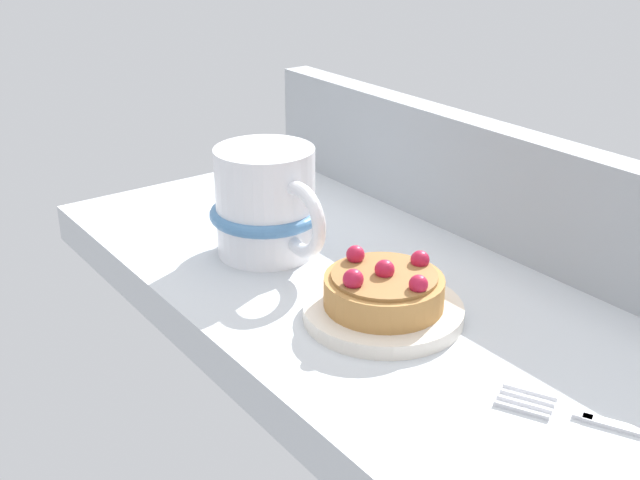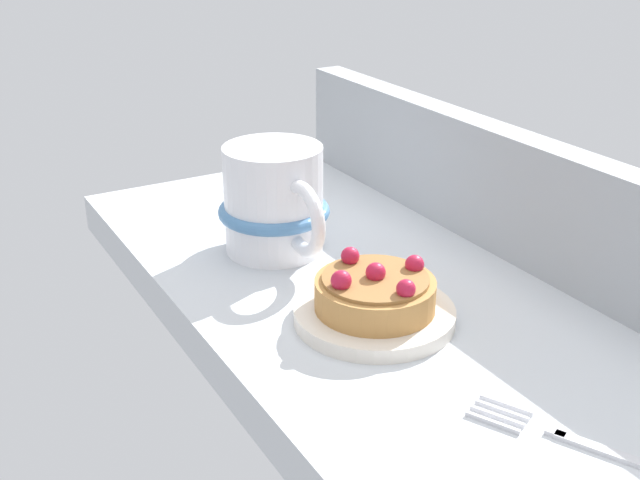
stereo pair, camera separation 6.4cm
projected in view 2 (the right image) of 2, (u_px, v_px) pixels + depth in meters
ground_plane at (391, 316)px, 64.07cm from camera, size 69.75×31.01×3.65cm
window_rail_back at (529, 202)px, 67.49cm from camera, size 68.36×3.06×10.87cm
dessert_plate at (374, 315)px, 59.46cm from camera, size 12.18×12.18×1.13cm
raspberry_tart at (375, 291)px, 58.65cm from camera, size 9.05×9.05×3.79cm
coffee_mug at (275, 202)px, 69.55cm from camera, size 13.57×9.95×9.63cm
dessert_fork at (617, 453)px, 45.17cm from camera, size 17.00×9.50×0.60cm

